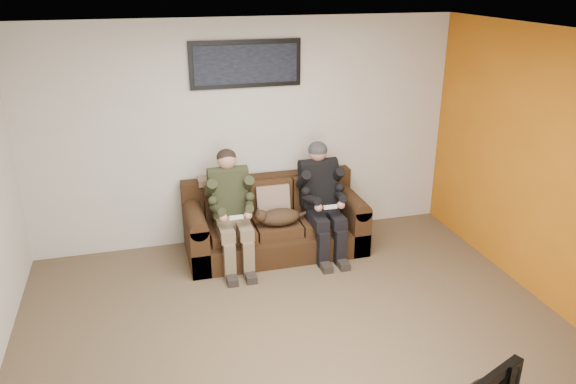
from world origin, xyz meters
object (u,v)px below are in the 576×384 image
object	(u,v)px
person_left	(231,203)
sofa	(274,224)
cat	(278,217)
framed_poster	(246,64)
person_right	(321,193)

from	to	relation	value
person_left	sofa	bearing A→B (deg)	17.97
person_left	cat	bearing A→B (deg)	-7.45
person_left	framed_poster	xyz separation A→B (m)	(0.32, 0.56, 1.40)
person_right	sofa	bearing A→B (deg)	162.07
sofa	person_left	world-z (taller)	person_left
person_right	cat	world-z (taller)	person_right
person_left	person_right	size ratio (longest dim) A/B	0.99
cat	person_left	bearing A→B (deg)	172.55
person_right	person_left	bearing A→B (deg)	-179.98
sofa	cat	size ratio (longest dim) A/B	3.07
framed_poster	cat	bearing A→B (deg)	-73.08
sofa	framed_poster	bearing A→B (deg)	116.93
person_left	person_right	distance (m)	1.04
person_right	framed_poster	size ratio (longest dim) A/B	1.01
person_left	framed_poster	distance (m)	1.54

